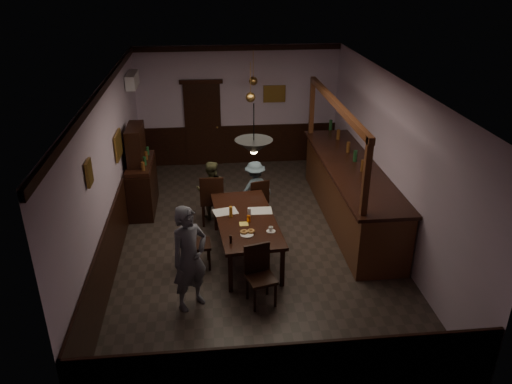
{
  "coord_description": "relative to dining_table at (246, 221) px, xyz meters",
  "views": [
    {
      "loc": [
        -0.8,
        -8.18,
        4.84
      ],
      "look_at": [
        0.0,
        -0.34,
        1.15
      ],
      "focal_mm": 35.0,
      "sensor_mm": 36.0,
      "label": 1
    }
  ],
  "objects": [
    {
      "name": "pastry_ring_a",
      "position": [
        -0.08,
        -0.53,
        0.1
      ],
      "size": [
        0.13,
        0.13,
        0.04
      ],
      "primitive_type": "torus",
      "color": "#C68C47",
      "rests_on": "pastry_plate"
    },
    {
      "name": "bar_counter",
      "position": [
        2.19,
        1.16,
        -0.06
      ],
      "size": [
        1.03,
        4.42,
        2.48
      ],
      "color": "#432012",
      "rests_on": "ground"
    },
    {
      "name": "person_seated_right",
      "position": [
        0.32,
        1.58,
        -0.1
      ],
      "size": [
        0.85,
        0.67,
        1.16
      ],
      "primitive_type": "imported",
      "rotation": [
        0.0,
        0.0,
        3.5
      ],
      "color": "slate",
      "rests_on": "ground"
    },
    {
      "name": "ac_unit",
      "position": [
        -2.18,
        3.44,
        1.76
      ],
      "size": [
        0.2,
        0.85,
        0.3
      ],
      "color": "white",
      "rests_on": "ground"
    },
    {
      "name": "coffee_cup",
      "position": [
        0.37,
        -0.51,
        0.11
      ],
      "size": [
        0.09,
        0.09,
        0.07
      ],
      "primitive_type": "imported",
      "rotation": [
        0.0,
        0.0,
        0.08
      ],
      "color": "white",
      "rests_on": "saucer"
    },
    {
      "name": "newspaper_right",
      "position": [
        0.28,
        0.24,
        0.07
      ],
      "size": [
        0.43,
        0.31,
        0.01
      ],
      "primitive_type": "cube",
      "rotation": [
        0.0,
        0.0,
        -0.02
      ],
      "color": "silver",
      "rests_on": "dining_table"
    },
    {
      "name": "saucer",
      "position": [
        0.38,
        -0.51,
        0.07
      ],
      "size": [
        0.15,
        0.15,
        0.01
      ],
      "primitive_type": "cylinder",
      "color": "white",
      "rests_on": "dining_table"
    },
    {
      "name": "room",
      "position": [
        0.2,
        0.54,
        0.81
      ],
      "size": [
        5.01,
        8.01,
        3.01
      ],
      "color": "#2D2621",
      "rests_on": "ground"
    },
    {
      "name": "sideboard",
      "position": [
        -2.01,
        2.07,
        0.05
      ],
      "size": [
        0.49,
        1.38,
        1.83
      ],
      "color": "black",
      "rests_on": "ground"
    },
    {
      "name": "chair_far_right",
      "position": [
        0.36,
        1.31,
        -0.19
      ],
      "size": [
        0.48,
        0.48,
        0.9
      ],
      "rotation": [
        0.0,
        0.0,
        3.41
      ],
      "color": "black",
      "rests_on": "ground"
    },
    {
      "name": "pepper_mill",
      "position": [
        -0.31,
        -0.81,
        0.13
      ],
      "size": [
        0.04,
        0.04,
        0.14
      ],
      "primitive_type": "cylinder",
      "color": "black",
      "rests_on": "dining_table"
    },
    {
      "name": "beer_glass",
      "position": [
        -0.25,
        0.08,
        0.16
      ],
      "size": [
        0.06,
        0.06,
        0.2
      ],
      "primitive_type": "cylinder",
      "color": "#BF721E",
      "rests_on": "dining_table"
    },
    {
      "name": "newspaper_left",
      "position": [
        -0.34,
        0.27,
        0.07
      ],
      "size": [
        0.48,
        0.39,
        0.01
      ],
      "primitive_type": "cube",
      "rotation": [
        0.0,
        0.0,
        0.22
      ],
      "color": "silver",
      "rests_on": "dining_table"
    },
    {
      "name": "pendant_brass_far",
      "position": [
        0.5,
        3.74,
        1.61
      ],
      "size": [
        0.2,
        0.2,
        0.81
      ],
      "color": "#BF8C3F",
      "rests_on": "ground"
    },
    {
      "name": "dining_table",
      "position": [
        0.0,
        0.0,
        0.0
      ],
      "size": [
        1.18,
        2.28,
        0.75
      ],
      "rotation": [
        0.0,
        0.0,
        0.08
      ],
      "color": "black",
      "rests_on": "ground"
    },
    {
      "name": "door_back",
      "position": [
        -0.7,
        4.49,
        0.36
      ],
      "size": [
        0.9,
        0.06,
        2.1
      ],
      "primitive_type": "cube",
      "color": "black",
      "rests_on": "ground"
    },
    {
      "name": "pastry_plate",
      "position": [
        -0.03,
        -0.58,
        0.07
      ],
      "size": [
        0.22,
        0.22,
        0.01
      ],
      "primitive_type": "cylinder",
      "color": "white",
      "rests_on": "dining_table"
    },
    {
      "name": "person_standing",
      "position": [
        -0.94,
        -1.33,
        0.15
      ],
      "size": [
        0.73,
        0.69,
        1.68
      ],
      "primitive_type": "imported",
      "rotation": [
        0.0,
        0.0,
        0.65
      ],
      "color": "slate",
      "rests_on": "ground"
    },
    {
      "name": "pendant_brass_mid",
      "position": [
        0.3,
        2.27,
        1.61
      ],
      "size": [
        0.2,
        0.2,
        0.81
      ],
      "color": "#BF8C3F",
      "rests_on": "ground"
    },
    {
      "name": "picture_back",
      "position": [
        1.1,
        4.5,
        1.11
      ],
      "size": [
        0.55,
        0.04,
        0.42
      ],
      "color": "olive",
      "rests_on": "ground"
    },
    {
      "name": "soda_can",
      "position": [
        0.04,
        -0.14,
        0.12
      ],
      "size": [
        0.07,
        0.07,
        0.12
      ],
      "primitive_type": "cylinder",
      "color": "orange",
      "rests_on": "dining_table"
    },
    {
      "name": "chair_near",
      "position": [
        0.1,
        -1.32,
        -0.16
      ],
      "size": [
        0.5,
        0.5,
        0.95
      ],
      "rotation": [
        0.0,
        0.0,
        0.26
      ],
      "color": "black",
      "rests_on": "ground"
    },
    {
      "name": "picture_left_small",
      "position": [
        -2.26,
        -1.06,
        1.46
      ],
      "size": [
        0.04,
        0.28,
        0.36
      ],
      "color": "olive",
      "rests_on": "ground"
    },
    {
      "name": "chair_side",
      "position": [
        -0.91,
        -0.27,
        -0.18
      ],
      "size": [
        0.42,
        0.42,
        0.93
      ],
      "rotation": [
        0.0,
        0.0,
        1.63
      ],
      "color": "black",
      "rests_on": "ground"
    },
    {
      "name": "chair_far_left",
      "position": [
        -0.56,
        1.22,
        -0.1
      ],
      "size": [
        0.47,
        0.47,
        1.06
      ],
      "rotation": [
        0.0,
        0.0,
        3.11
      ],
      "color": "black",
      "rests_on": "ground"
    },
    {
      "name": "person_seated_left",
      "position": [
        -0.58,
        1.51,
        -0.07
      ],
      "size": [
        0.63,
        0.51,
        1.23
      ],
      "primitive_type": "imported",
      "rotation": [
        0.0,
        0.0,
        3.06
      ],
      "color": "brown",
      "rests_on": "ground"
    },
    {
      "name": "picture_left_large",
      "position": [
        -2.26,
        1.34,
        1.01
      ],
      "size": [
        0.04,
        0.62,
        0.48
      ],
      "color": "olive",
      "rests_on": "ground"
    },
    {
      "name": "napkin",
      "position": [
        -0.05,
        -0.21,
        0.07
      ],
      "size": [
        0.16,
        0.16,
        0.0
      ],
      "primitive_type": "cube",
      "rotation": [
        0.0,
        0.0,
        0.08
      ],
      "color": "#FFE75D",
      "rests_on": "dining_table"
    },
    {
      "name": "water_glass",
      "position": [
        0.07,
        0.08,
        0.14
      ],
      "size": [
        0.06,
        0.06,
        0.15
      ],
      "primitive_type": "cylinder",
      "color": "silver",
      "rests_on": "dining_table"
    },
    {
      "name": "pendant_iron",
      "position": [
        0.07,
        -0.8,
        1.66
      ],
      "size": [
        0.56,
        0.56,
        0.76
      ],
      "color": "black",
      "rests_on": "ground"
    },
    {
      "name": "pastry_ring_b",
      "position": [
        0.04,
        -0.52,
        0.1
      ],
      "size": [
        0.13,
        0.13,
        0.04
      ],
      "primitive_type": "torus",
      "color": "#C68C47",
      "rests_on": "pastry_plate"
    }
  ]
}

